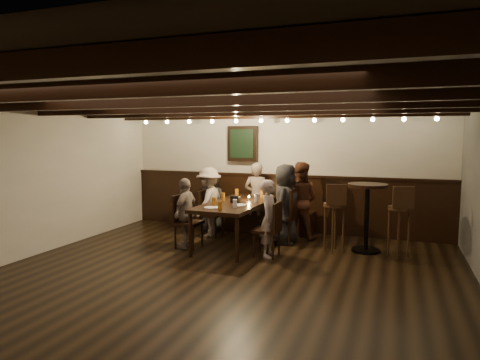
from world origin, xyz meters
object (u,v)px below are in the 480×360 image
at_px(dining_table, 236,206).
at_px(chair_left_near, 211,222).
at_px(person_left_far, 186,213).
at_px(bar_stool_left, 334,226).
at_px(person_bench_right, 300,200).
at_px(person_right_near, 285,204).
at_px(high_top_table, 367,207).
at_px(person_bench_centre, 257,198).
at_px(chair_left_far, 188,231).
at_px(chair_right_far, 268,240).
at_px(person_bench_left, 212,201).
at_px(person_left_near, 209,202).
at_px(person_right_far, 270,218).
at_px(chair_right_near, 283,226).
at_px(bar_stool_right, 399,231).

height_order(dining_table, chair_left_near, chair_left_near).
bearing_deg(person_left_far, chair_left_near, 177.99).
bearing_deg(person_left_far, bar_stool_left, 104.98).
height_order(person_bench_right, person_right_near, person_bench_right).
bearing_deg(person_bench_right, high_top_table, 158.74).
height_order(chair_left_near, person_bench_centre, person_bench_centre).
xyz_separation_m(dining_table, person_left_far, (-0.76, -0.43, -0.10)).
height_order(chair_left_near, chair_left_far, chair_left_far).
bearing_deg(high_top_table, chair_right_far, -150.40).
height_order(person_bench_left, high_top_table, person_bench_left).
bearing_deg(chair_right_far, person_left_near, 58.50).
xyz_separation_m(dining_table, high_top_table, (2.16, 0.36, 0.04)).
bearing_deg(person_bench_left, person_right_far, 140.71).
bearing_deg(chair_right_near, person_left_far, 121.46).
relative_size(chair_left_near, chair_right_far, 1.00).
distance_m(chair_left_near, person_bench_centre, 1.03).
height_order(chair_right_far, person_bench_left, person_bench_left).
height_order(person_bench_centre, person_left_far, person_bench_centre).
xyz_separation_m(person_bench_left, person_right_far, (1.61, -1.39, 0.01)).
xyz_separation_m(dining_table, person_bench_centre, (0.03, 1.05, -0.00)).
bearing_deg(chair_right_far, chair_left_far, 90.00).
xyz_separation_m(high_top_table, bar_stool_left, (-0.50, -0.21, -0.32)).
height_order(chair_right_far, person_right_near, person_right_near).
bearing_deg(person_left_far, dining_table, 120.96).
distance_m(chair_left_near, person_left_near, 0.39).
bearing_deg(person_bench_centre, bar_stool_right, 163.64).
bearing_deg(high_top_table, dining_table, -170.61).
xyz_separation_m(chair_left_near, person_bench_left, (-0.17, 0.45, 0.33)).
distance_m(person_left_near, high_top_table, 2.90).
height_order(person_left_far, person_right_near, person_right_near).
height_order(person_bench_centre, high_top_table, person_bench_centre).
height_order(chair_left_far, bar_stool_right, bar_stool_right).
xyz_separation_m(chair_left_near, person_left_near, (-0.03, 0.00, 0.39)).
bearing_deg(dining_table, high_top_table, 10.88).
bearing_deg(dining_table, person_left_far, -149.04).
relative_size(dining_table, person_right_far, 1.67).
height_order(chair_left_near, person_right_near, person_right_near).
bearing_deg(person_left_near, person_left_far, 0.00).
bearing_deg(person_right_near, person_right_far, 180.00).
bearing_deg(chair_right_far, bar_stool_right, -69.61).
bearing_deg(dining_table, person_bench_left, 135.00).
height_order(person_bench_centre, person_right_near, person_right_near).
relative_size(chair_left_near, chair_left_far, 0.97).
height_order(person_left_near, person_right_far, person_left_near).
bearing_deg(person_bench_centre, chair_left_near, 39.86).
relative_size(person_left_far, person_right_far, 0.98).
distance_m(chair_right_near, high_top_table, 1.50).
height_order(dining_table, chair_right_far, chair_right_far).
xyz_separation_m(dining_table, chair_right_near, (0.73, 0.43, -0.40)).
bearing_deg(person_bench_right, person_bench_centre, -9.46).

